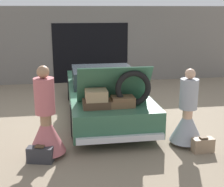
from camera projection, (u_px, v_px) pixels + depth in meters
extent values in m
plane|color=#7F705B|center=(105.00, 113.00, 8.32)|extent=(40.00, 40.00, 0.00)
cube|color=slate|center=(90.00, 45.00, 11.62)|extent=(12.00, 0.12, 2.80)
cube|color=black|center=(91.00, 53.00, 11.63)|extent=(2.80, 0.02, 2.20)
cube|color=#336047|center=(104.00, 97.00, 8.20)|extent=(1.82, 4.64, 0.56)
cube|color=#1E2328|center=(103.00, 76.00, 8.34)|extent=(1.60, 1.49, 0.43)
cylinder|color=black|center=(71.00, 88.00, 9.47)|extent=(0.18, 0.74, 0.74)
cylinder|color=black|center=(125.00, 86.00, 9.72)|extent=(0.18, 0.74, 0.74)
cylinder|color=black|center=(75.00, 120.00, 6.77)|extent=(0.18, 0.74, 0.74)
cylinder|color=black|center=(150.00, 116.00, 7.03)|extent=(0.18, 0.74, 0.74)
cube|color=silver|center=(121.00, 139.00, 6.00)|extent=(1.73, 0.10, 0.12)
cube|color=#336047|center=(114.00, 85.00, 6.55)|extent=(1.55, 0.55, 0.84)
cube|color=#473323|center=(96.00, 104.00, 6.36)|extent=(0.55, 0.39, 0.16)
cube|color=brown|center=(123.00, 101.00, 6.43)|extent=(0.47, 0.35, 0.21)
cube|color=#9E8460|center=(96.00, 95.00, 6.31)|extent=(0.44, 0.40, 0.22)
cube|color=brown|center=(116.00, 103.00, 6.42)|extent=(0.44, 0.37, 0.15)
torus|color=black|center=(133.00, 88.00, 6.39)|extent=(0.75, 0.12, 0.75)
cylinder|color=#997051|center=(47.00, 135.00, 5.84)|extent=(0.20, 0.20, 0.84)
cone|color=#B25B60|center=(47.00, 133.00, 5.83)|extent=(0.70, 0.70, 0.76)
cylinder|color=#B25B60|center=(44.00, 96.00, 5.64)|extent=(0.37, 0.37, 0.66)
sphere|color=#997051|center=(43.00, 72.00, 5.52)|extent=(0.23, 0.23, 0.23)
cylinder|color=tan|center=(187.00, 126.00, 6.35)|extent=(0.20, 0.20, 0.77)
cone|color=#9399A3|center=(187.00, 125.00, 6.34)|extent=(0.68, 0.68, 0.69)
cylinder|color=#9399A3|center=(189.00, 94.00, 6.17)|extent=(0.36, 0.36, 0.61)
sphere|color=tan|center=(190.00, 74.00, 6.06)|extent=(0.21, 0.21, 0.21)
cube|color=#2D2D33|center=(40.00, 155.00, 5.64)|extent=(0.49, 0.29, 0.29)
cube|color=#4C3823|center=(40.00, 146.00, 5.59)|extent=(0.18, 0.15, 0.02)
cube|color=#8C7259|center=(203.00, 145.00, 6.05)|extent=(0.42, 0.21, 0.28)
cube|color=#4C3823|center=(204.00, 137.00, 6.00)|extent=(0.15, 0.12, 0.02)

